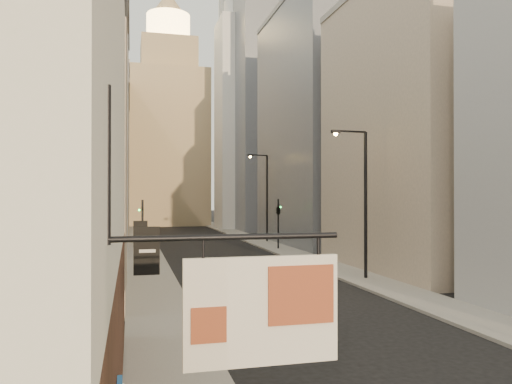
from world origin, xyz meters
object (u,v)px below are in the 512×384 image
object	(u,v)px
traffic_light_right	(278,210)
streetlamp_far	(265,192)
clock_tower	(168,130)
streetlamp_mid	(362,195)
white_tower	(242,115)
traffic_light_left	(142,220)

from	to	relation	value
traffic_light_right	streetlamp_far	bearing A→B (deg)	-103.62
clock_tower	streetlamp_far	bearing A→B (deg)	-78.32
traffic_light_right	clock_tower	bearing A→B (deg)	-89.05
streetlamp_mid	streetlamp_far	distance (m)	25.96
clock_tower	white_tower	size ratio (longest dim) A/B	1.08
streetlamp_far	traffic_light_left	distance (m)	20.27
traffic_light_left	streetlamp_mid	bearing A→B (deg)	154.20
clock_tower	streetlamp_mid	bearing A→B (deg)	-83.53
clock_tower	traffic_light_right	distance (m)	49.41
streetlamp_mid	white_tower	bearing A→B (deg)	82.54
traffic_light_left	streetlamp_far	bearing A→B (deg)	-118.88
streetlamp_far	clock_tower	bearing A→B (deg)	85.15
traffic_light_left	traffic_light_right	world-z (taller)	same
traffic_light_left	traffic_light_right	bearing A→B (deg)	-137.97
clock_tower	traffic_light_right	size ratio (longest dim) A/B	8.98
streetlamp_far	traffic_light_right	distance (m)	8.04
white_tower	traffic_light_left	xyz separation A→B (m)	(-16.87, -39.63, -15.20)
white_tower	traffic_light_left	bearing A→B (deg)	-113.06
streetlamp_mid	streetlamp_far	world-z (taller)	streetlamp_far
white_tower	traffic_light_right	xyz separation A→B (m)	(-3.70, -32.91, -14.69)
clock_tower	traffic_light_left	distance (m)	55.80
clock_tower	traffic_light_right	xyz separation A→B (m)	(7.30, -46.91, -13.72)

